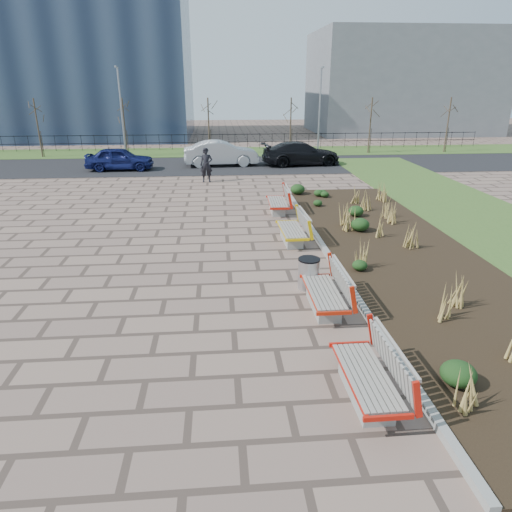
{
  "coord_description": "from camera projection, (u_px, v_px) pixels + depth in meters",
  "views": [
    {
      "loc": [
        0.6,
        -7.91,
        5.09
      ],
      "look_at": [
        1.5,
        3.0,
        0.9
      ],
      "focal_mm": 32.0,
      "sensor_mm": 36.0,
      "label": 1
    }
  ],
  "objects": [
    {
      "name": "ground",
      "position": [
        194.0,
        353.0,
        9.13
      ],
      "size": [
        120.0,
        120.0,
        0.0
      ],
      "primitive_type": "plane",
      "color": "#796053",
      "rests_on": "ground"
    },
    {
      "name": "planting_bed",
      "position": [
        402.0,
        254.0,
        14.25
      ],
      "size": [
        4.5,
        18.0,
        0.1
      ],
      "primitive_type": "cube",
      "color": "black",
      "rests_on": "ground"
    },
    {
      "name": "planting_curb",
      "position": [
        329.0,
        256.0,
        14.06
      ],
      "size": [
        0.16,
        18.0,
        0.15
      ],
      "primitive_type": "cube",
      "color": "gray",
      "rests_on": "ground"
    },
    {
      "name": "grass_verge_far",
      "position": [
        210.0,
        152.0,
        35.19
      ],
      "size": [
        80.0,
        5.0,
        0.04
      ],
      "primitive_type": "cube",
      "color": "#33511E",
      "rests_on": "ground"
    },
    {
      "name": "road",
      "position": [
        209.0,
        165.0,
        29.61
      ],
      "size": [
        80.0,
        7.0,
        0.02
      ],
      "primitive_type": "cube",
      "color": "black",
      "rests_on": "ground"
    },
    {
      "name": "bench_a",
      "position": [
        367.0,
        372.0,
        7.7
      ],
      "size": [
        0.92,
        2.11,
        1.0
      ],
      "primitive_type": null,
      "rotation": [
        0.0,
        0.0,
        0.01
      ],
      "color": "red",
      "rests_on": "ground"
    },
    {
      "name": "bench_b",
      "position": [
        324.0,
        290.0,
        10.76
      ],
      "size": [
        0.9,
        2.1,
        1.0
      ],
      "primitive_type": null,
      "rotation": [
        0.0,
        0.0,
        -0.0
      ],
      "color": "red",
      "rests_on": "ground"
    },
    {
      "name": "bench_c",
      "position": [
        292.0,
        228.0,
        15.31
      ],
      "size": [
        0.96,
        2.12,
        1.0
      ],
      "primitive_type": null,
      "rotation": [
        0.0,
        0.0,
        0.03
      ],
      "color": "#E4B70C",
      "rests_on": "ground"
    },
    {
      "name": "bench_d",
      "position": [
        277.0,
        200.0,
        18.87
      ],
      "size": [
        0.96,
        2.13,
        1.0
      ],
      "primitive_type": null,
      "rotation": [
        0.0,
        0.0,
        -0.03
      ],
      "color": "red",
      "rests_on": "ground"
    },
    {
      "name": "litter_bin",
      "position": [
        309.0,
        274.0,
        11.88
      ],
      "size": [
        0.55,
        0.55,
        0.82
      ],
      "primitive_type": "cylinder",
      "color": "#B2B2B7",
      "rests_on": "ground"
    },
    {
      "name": "pedestrian",
      "position": [
        206.0,
        165.0,
        24.48
      ],
      "size": [
        0.69,
        0.48,
        1.82
      ],
      "primitive_type": "imported",
      "rotation": [
        0.0,
        0.0,
        -0.06
      ],
      "color": "black",
      "rests_on": "ground"
    },
    {
      "name": "car_blue",
      "position": [
        120.0,
        159.0,
        27.79
      ],
      "size": [
        4.04,
        1.66,
        1.37
      ],
      "primitive_type": "imported",
      "rotation": [
        0.0,
        0.0,
        1.58
      ],
      "color": "#12184F",
      "rests_on": "road"
    },
    {
      "name": "car_silver",
      "position": [
        221.0,
        153.0,
        29.23
      ],
      "size": [
        4.85,
        1.97,
        1.57
      ],
      "primitive_type": "imported",
      "rotation": [
        0.0,
        0.0,
        1.64
      ],
      "color": "#9DA0A5",
      "rests_on": "road"
    },
    {
      "name": "car_black",
      "position": [
        301.0,
        153.0,
        29.49
      ],
      "size": [
        5.25,
        2.63,
        1.47
      ],
      "primitive_type": "imported",
      "rotation": [
        0.0,
        0.0,
        1.69
      ],
      "color": "black",
      "rests_on": "road"
    },
    {
      "name": "tree_a",
      "position": [
        38.0,
        128.0,
        32.15
      ],
      "size": [
        1.4,
        1.4,
        4.0
      ],
      "primitive_type": null,
      "color": "#4C3D2D",
      "rests_on": "grass_verge_far"
    },
    {
      "name": "tree_b",
      "position": [
        125.0,
        127.0,
        32.61
      ],
      "size": [
        1.4,
        1.4,
        4.0
      ],
      "primitive_type": null,
      "color": "#4C3D2D",
      "rests_on": "grass_verge_far"
    },
    {
      "name": "tree_c",
      "position": [
        209.0,
        127.0,
        33.07
      ],
      "size": [
        1.4,
        1.4,
        4.0
      ],
      "primitive_type": null,
      "color": "#4C3D2D",
      "rests_on": "grass_verge_far"
    },
    {
      "name": "tree_d",
      "position": [
        291.0,
        126.0,
        33.53
      ],
      "size": [
        1.4,
        1.4,
        4.0
      ],
      "primitive_type": null,
      "color": "#4C3D2D",
      "rests_on": "grass_verge_far"
    },
    {
      "name": "tree_e",
      "position": [
        370.0,
        126.0,
        34.0
      ],
      "size": [
        1.4,
        1.4,
        4.0
      ],
      "primitive_type": null,
      "color": "#4C3D2D",
      "rests_on": "grass_verge_far"
    },
    {
      "name": "tree_f",
      "position": [
        448.0,
        125.0,
        34.46
      ],
      "size": [
        1.4,
        1.4,
        4.0
      ],
      "primitive_type": null,
      "color": "#4C3D2D",
      "rests_on": "grass_verge_far"
    },
    {
      "name": "lamp_west",
      "position": [
        122.0,
        113.0,
        31.79
      ],
      "size": [
        0.24,
        0.6,
        6.0
      ],
      "primitive_type": null,
      "color": "gray",
      "rests_on": "grass_verge_far"
    },
    {
      "name": "lamp_east",
      "position": [
        319.0,
        112.0,
        32.86
      ],
      "size": [
        0.24,
        0.6,
        6.0
      ],
      "primitive_type": null,
      "color": "gray",
      "rests_on": "grass_verge_far"
    },
    {
      "name": "railing_fence",
      "position": [
        210.0,
        141.0,
        36.36
      ],
      "size": [
        44.0,
        0.1,
        1.2
      ],
      "primitive_type": null,
      "color": "black",
      "rests_on": "grass_verge_far"
    },
    {
      "name": "building_grey",
      "position": [
        400.0,
        83.0,
        47.98
      ],
      "size": [
        18.0,
        12.0,
        10.0
      ],
      "primitive_type": "cube",
      "color": "slate",
      "rests_on": "ground"
    }
  ]
}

